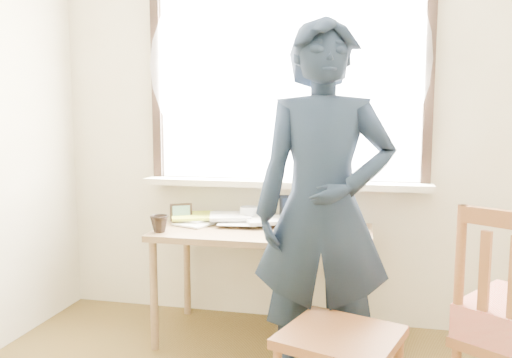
% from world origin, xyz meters
% --- Properties ---
extents(room_shell, '(3.52, 4.02, 2.61)m').
position_xyz_m(room_shell, '(-0.02, 0.20, 1.64)').
color(room_shell, beige).
rests_on(room_shell, ground).
extents(desk, '(1.28, 0.64, 0.69)m').
position_xyz_m(desk, '(-0.27, 1.63, 0.61)').
color(desk, olive).
rests_on(desk, ground).
extents(laptop, '(0.36, 0.32, 0.21)m').
position_xyz_m(laptop, '(-0.01, 1.59, 0.74)').
color(laptop, black).
rests_on(laptop, desk).
extents(mug_white, '(0.18, 0.18, 0.10)m').
position_xyz_m(mug_white, '(-0.40, 1.81, 0.74)').
color(mug_white, white).
rests_on(mug_white, desk).
extents(mug_dark, '(0.12, 0.12, 0.10)m').
position_xyz_m(mug_dark, '(-0.85, 1.42, 0.73)').
color(mug_dark, black).
rests_on(mug_dark, desk).
extents(mouse, '(0.08, 0.06, 0.03)m').
position_xyz_m(mouse, '(0.20, 1.53, 0.70)').
color(mouse, black).
rests_on(mouse, desk).
extents(desk_clutter, '(0.87, 0.53, 0.05)m').
position_xyz_m(desk_clutter, '(-0.62, 1.82, 0.71)').
color(desk_clutter, '#A33C1E').
rests_on(desk_clutter, desk).
extents(book_a, '(0.29, 0.31, 0.02)m').
position_xyz_m(book_a, '(-0.72, 1.83, 0.70)').
color(book_a, white).
rests_on(book_a, desk).
extents(book_b, '(0.24, 0.28, 0.02)m').
position_xyz_m(book_b, '(0.12, 1.87, 0.69)').
color(book_b, white).
rests_on(book_b, desk).
extents(picture_frame, '(0.13, 0.08, 0.11)m').
position_xyz_m(picture_frame, '(-0.83, 1.73, 0.74)').
color(picture_frame, black).
rests_on(picture_frame, desk).
extents(work_chair, '(0.57, 0.56, 0.46)m').
position_xyz_m(work_chair, '(0.23, 0.76, 0.39)').
color(work_chair, brown).
rests_on(work_chair, ground).
extents(person, '(0.70, 0.49, 1.81)m').
position_xyz_m(person, '(0.13, 1.11, 0.90)').
color(person, '#151F30').
rests_on(person, ground).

